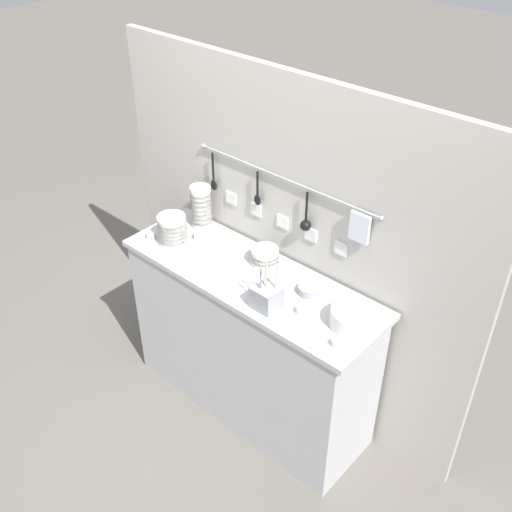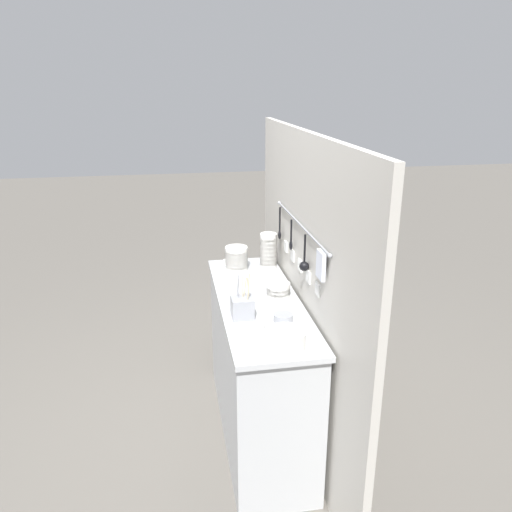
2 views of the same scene
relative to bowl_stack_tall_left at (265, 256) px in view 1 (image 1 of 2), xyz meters
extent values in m
plane|color=#666059|center=(0.01, -0.12, -1.00)|extent=(20.00, 20.00, 0.00)
cube|color=#B7BABC|center=(0.01, -0.12, -0.06)|extent=(1.46, 0.48, 0.03)
cube|color=#B7BABC|center=(0.01, -0.12, -0.54)|extent=(1.41, 0.46, 0.92)
cube|color=#BCB7AD|center=(0.01, 0.15, -0.03)|extent=(2.26, 0.04, 1.94)
cylinder|color=#93969E|center=(0.01, 0.12, 0.41)|extent=(1.12, 0.01, 0.01)
sphere|color=#93969E|center=(-0.55, 0.12, 0.41)|extent=(0.02, 0.02, 0.02)
sphere|color=#93969E|center=(0.57, 0.12, 0.41)|extent=(0.02, 0.02, 0.02)
cylinder|color=black|center=(-0.47, 0.11, 0.31)|extent=(0.01, 0.01, 0.17)
ellipsoid|color=black|center=(-0.47, 0.11, 0.20)|extent=(0.04, 0.02, 0.06)
cylinder|color=#93969E|center=(-0.47, 0.12, 0.40)|extent=(0.01, 0.01, 0.02)
cylinder|color=black|center=(-0.15, 0.11, 0.33)|extent=(0.01, 0.01, 0.14)
ellipsoid|color=black|center=(-0.15, 0.11, 0.23)|extent=(0.04, 0.02, 0.06)
cylinder|color=#93969E|center=(-0.15, 0.12, 0.40)|extent=(0.01, 0.01, 0.02)
cylinder|color=black|center=(0.17, 0.11, 0.31)|extent=(0.01, 0.01, 0.17)
sphere|color=black|center=(0.17, 0.11, 0.21)|extent=(0.06, 0.06, 0.06)
cylinder|color=#93969E|center=(0.17, 0.12, 0.40)|extent=(0.01, 0.01, 0.02)
cube|color=silver|center=(0.47, 0.11, 0.33)|extent=(0.10, 0.02, 0.14)
cylinder|color=#93969E|center=(0.47, 0.12, 0.40)|extent=(0.01, 0.01, 0.02)
cube|color=white|center=(-0.36, 0.13, 0.15)|extent=(0.07, 0.01, 0.07)
cube|color=white|center=(-0.18, 0.13, 0.15)|extent=(0.07, 0.01, 0.07)
cube|color=white|center=(0.01, 0.13, 0.15)|extent=(0.07, 0.01, 0.07)
cube|color=white|center=(0.19, 0.13, 0.15)|extent=(0.07, 0.01, 0.07)
cube|color=white|center=(0.37, 0.13, 0.15)|extent=(0.07, 0.01, 0.07)
cylinder|color=silver|center=(0.00, 0.00, -0.02)|extent=(0.14, 0.14, 0.04)
cylinder|color=silver|center=(0.00, 0.00, 0.00)|extent=(0.14, 0.14, 0.04)
cylinder|color=silver|center=(0.00, 0.00, 0.02)|extent=(0.14, 0.14, 0.04)
cylinder|color=silver|center=(-0.51, 0.04, -0.02)|extent=(0.12, 0.12, 0.05)
cylinder|color=silver|center=(-0.51, 0.04, 0.01)|extent=(0.12, 0.12, 0.05)
cylinder|color=silver|center=(-0.51, 0.04, 0.04)|extent=(0.12, 0.12, 0.05)
cylinder|color=silver|center=(-0.51, 0.04, 0.07)|extent=(0.12, 0.12, 0.05)
cylinder|color=silver|center=(-0.51, 0.04, 0.09)|extent=(0.12, 0.12, 0.05)
cylinder|color=silver|center=(-0.51, 0.04, 0.12)|extent=(0.12, 0.12, 0.05)
cylinder|color=silver|center=(-0.51, 0.04, 0.15)|extent=(0.12, 0.12, 0.05)
cylinder|color=silver|center=(-0.51, 0.04, 0.18)|extent=(0.12, 0.12, 0.05)
cylinder|color=silver|center=(-0.50, -0.19, -0.02)|extent=(0.16, 0.16, 0.04)
cylinder|color=silver|center=(-0.50, -0.19, 0.00)|extent=(0.16, 0.16, 0.04)
cylinder|color=silver|center=(-0.50, -0.19, 0.03)|extent=(0.16, 0.16, 0.04)
cylinder|color=silver|center=(-0.50, -0.19, 0.05)|extent=(0.16, 0.16, 0.04)
cylinder|color=silver|center=(-0.50, -0.19, 0.08)|extent=(0.16, 0.16, 0.04)
cylinder|color=silver|center=(-0.50, -0.19, 0.10)|extent=(0.16, 0.16, 0.04)
cylinder|color=silver|center=(0.61, -0.10, -0.04)|extent=(0.20, 0.20, 0.01)
cylinder|color=silver|center=(0.61, -0.10, -0.03)|extent=(0.20, 0.20, 0.01)
cylinder|color=silver|center=(0.61, -0.10, -0.02)|extent=(0.20, 0.20, 0.01)
cylinder|color=silver|center=(0.61, -0.10, -0.01)|extent=(0.20, 0.20, 0.01)
cylinder|color=silver|center=(0.61, -0.10, 0.01)|extent=(0.20, 0.20, 0.01)
cylinder|color=silver|center=(0.61, -0.10, 0.02)|extent=(0.20, 0.20, 0.01)
cylinder|color=silver|center=(0.61, -0.10, 0.03)|extent=(0.20, 0.20, 0.01)
cylinder|color=silver|center=(0.61, -0.10, 0.04)|extent=(0.20, 0.20, 0.01)
cylinder|color=#93969E|center=(0.32, -0.04, -0.02)|extent=(0.11, 0.11, 0.04)
cube|color=#93969E|center=(0.23, -0.26, 0.01)|extent=(0.12, 0.12, 0.11)
cylinder|color=#C6B793|center=(0.22, -0.25, 0.12)|extent=(0.01, 0.01, 0.21)
cylinder|color=#93969E|center=(0.21, -0.28, 0.10)|extent=(0.03, 0.01, 0.17)
cylinder|color=#C6B793|center=(0.20, -0.24, 0.09)|extent=(0.01, 0.03, 0.16)
cylinder|color=#C6B793|center=(0.22, -0.22, 0.10)|extent=(0.02, 0.02, 0.17)
cylinder|color=#C6B793|center=(0.27, -0.23, 0.12)|extent=(0.02, 0.02, 0.21)
cylinder|color=#93969E|center=(0.21, -0.28, 0.11)|extent=(0.03, 0.02, 0.19)
cylinder|color=silver|center=(-0.43, -0.07, -0.03)|extent=(0.05, 0.05, 0.04)
cylinder|color=silver|center=(0.64, -0.25, -0.03)|extent=(0.05, 0.05, 0.04)
cylinder|color=silver|center=(-0.63, -0.24, -0.03)|extent=(0.05, 0.05, 0.04)
cylinder|color=silver|center=(0.39, -0.18, -0.03)|extent=(0.05, 0.05, 0.04)
camera|label=1|loc=(1.64, -1.91, 1.80)|focal=42.00mm
camera|label=2|loc=(2.72, -0.62, 1.19)|focal=35.00mm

